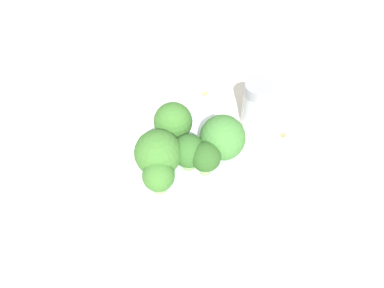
% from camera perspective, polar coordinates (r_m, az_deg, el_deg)
% --- Properties ---
extents(ground_plane, '(3.00, 3.00, 0.00)m').
position_cam_1_polar(ground_plane, '(0.50, -0.00, -5.23)').
color(ground_plane, beige).
extents(bowl, '(0.16, 0.16, 0.04)m').
position_cam_1_polar(bowl, '(0.48, -0.00, -3.86)').
color(bowl, silver).
rests_on(bowl, ground_plane).
extents(broccoli_floret_0, '(0.05, 0.05, 0.06)m').
position_cam_1_polar(broccoli_floret_0, '(0.43, -5.19, -1.40)').
color(broccoli_floret_0, '#84AD66').
rests_on(broccoli_floret_0, bowl).
extents(broccoli_floret_1, '(0.05, 0.05, 0.06)m').
position_cam_1_polar(broccoli_floret_1, '(0.46, -2.90, 3.37)').
color(broccoli_floret_1, '#7A9E5B').
rests_on(broccoli_floret_1, bowl).
extents(broccoli_floret_2, '(0.04, 0.04, 0.05)m').
position_cam_1_polar(broccoli_floret_2, '(0.42, -5.11, -4.98)').
color(broccoli_floret_2, '#84AD66').
rests_on(broccoli_floret_2, bowl).
extents(broccoli_floret_3, '(0.04, 0.04, 0.05)m').
position_cam_1_polar(broccoli_floret_3, '(0.44, -0.65, -1.14)').
color(broccoli_floret_3, '#7A9E5B').
rests_on(broccoli_floret_3, bowl).
extents(broccoli_floret_4, '(0.06, 0.06, 0.06)m').
position_cam_1_polar(broccoli_floret_4, '(0.45, 4.67, 0.93)').
color(broccoli_floret_4, '#84AD66').
rests_on(broccoli_floret_4, bowl).
extents(broccoli_floret_5, '(0.04, 0.04, 0.05)m').
position_cam_1_polar(broccoli_floret_5, '(0.43, 2.11, -2.07)').
color(broccoli_floret_5, '#84AD66').
rests_on(broccoli_floret_5, bowl).
extents(pepper_shaker, '(0.04, 0.04, 0.07)m').
position_cam_1_polar(pepper_shaker, '(0.54, 9.65, 6.06)').
color(pepper_shaker, '#B2B7BC').
rests_on(pepper_shaker, ground_plane).
extents(almond_crumb_0, '(0.01, 0.01, 0.01)m').
position_cam_1_polar(almond_crumb_0, '(0.60, 2.05, 7.82)').
color(almond_crumb_0, tan).
rests_on(almond_crumb_0, ground_plane).
extents(almond_crumb_1, '(0.01, 0.01, 0.01)m').
position_cam_1_polar(almond_crumb_1, '(0.54, -6.71, 1.64)').
color(almond_crumb_1, tan).
rests_on(almond_crumb_1, ground_plane).
extents(almond_crumb_2, '(0.01, 0.01, 0.01)m').
position_cam_1_polar(almond_crumb_2, '(0.55, 13.79, 1.39)').
color(almond_crumb_2, '#AD7F4C').
rests_on(almond_crumb_2, ground_plane).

